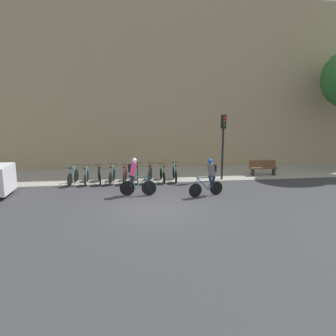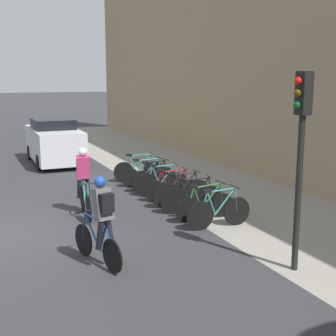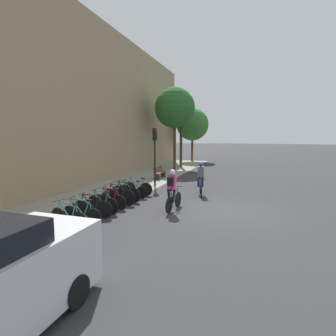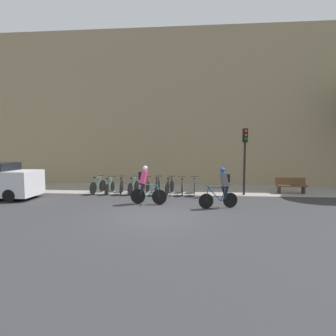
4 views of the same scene
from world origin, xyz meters
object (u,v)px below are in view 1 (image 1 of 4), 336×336
cyclist_grey (210,176)px  parked_bike_7 (163,174)px  parked_bike_4 (125,176)px  parked_bike_5 (138,175)px  traffic_light_pole (223,135)px  parked_bike_8 (175,174)px  parked_bike_2 (99,176)px  parked_bike_3 (112,176)px  cyclist_pink (134,176)px  parked_bike_6 (150,174)px  bench (263,167)px  parked_bike_0 (73,176)px  parked_bike_1 (86,177)px

cyclist_grey → parked_bike_7: 3.73m
parked_bike_4 → parked_bike_5: 0.69m
traffic_light_pole → parked_bike_8: bearing=-178.8°
parked_bike_2 → parked_bike_5: bearing=-0.0°
parked_bike_3 → cyclist_pink: bearing=-67.1°
parked_bike_6 → traffic_light_pole: traffic_light_pole is taller
parked_bike_4 → parked_bike_6: (1.38, 0.00, 0.03)m
bench → parked_bike_8: bearing=-171.9°
cyclist_grey → parked_bike_7: size_ratio=1.05×
parked_bike_3 → parked_bike_0: bearing=-180.0°
cyclist_pink → parked_bike_4: (-0.44, 2.68, -0.56)m
traffic_light_pole → bench: 3.54m
parked_bike_3 → parked_bike_5: size_ratio=0.94×
parked_bike_1 → parked_bike_8: (4.84, 0.00, 0.03)m
parked_bike_2 → parked_bike_7: 3.46m
cyclist_grey → bench: cyclist_grey is taller
parked_bike_1 → parked_bike_8: size_ratio=0.98×
parked_bike_2 → parked_bike_8: size_ratio=0.96×
parked_bike_2 → parked_bike_8: (4.15, -0.00, 0.01)m
parked_bike_6 → parked_bike_8: size_ratio=1.02×
parked_bike_5 → bench: 7.64m
parked_bike_1 → parked_bike_3: 1.38m
parked_bike_4 → cyclist_pink: bearing=-80.6°
parked_bike_2 → parked_bike_8: bearing=-0.0°
parked_bike_1 → traffic_light_pole: traffic_light_pole is taller
parked_bike_3 → parked_bike_4: bearing=-0.1°
cyclist_pink → parked_bike_1: (-2.52, 2.68, -0.56)m
parked_bike_0 → parked_bike_3: size_ratio=1.07×
parked_bike_7 → parked_bike_2: bearing=180.0°
parked_bike_1 → parked_bike_4: (2.07, 0.00, 0.00)m
parked_bike_2 → parked_bike_6: bearing=-0.0°
cyclist_pink → parked_bike_6: cyclist_pink is taller
parked_bike_6 → parked_bike_0: bearing=-180.0°
parked_bike_3 → parked_bike_8: size_ratio=0.95×
cyclist_pink → parked_bike_3: 2.96m
parked_bike_8 → parked_bike_6: bearing=-180.0°
parked_bike_6 → bench: parked_bike_6 is taller
parked_bike_1 → parked_bike_6: parked_bike_6 is taller
cyclist_pink → parked_bike_8: (2.32, 2.68, -0.53)m
parked_bike_0 → bench: bearing=4.1°
parked_bike_7 → traffic_light_pole: bearing=1.0°
parked_bike_7 → parked_bike_5: bearing=179.9°
parked_bike_4 → parked_bike_0: bearing=180.0°
parked_bike_3 → parked_bike_4: (0.69, -0.00, -0.02)m
parked_bike_0 → parked_bike_4: 2.77m
parked_bike_0 → parked_bike_1: parked_bike_0 is taller
parked_bike_8 → cyclist_grey: bearing=-70.0°
cyclist_pink → parked_bike_3: cyclist_pink is taller
cyclist_grey → parked_bike_4: bearing=140.9°
parked_bike_7 → parked_bike_8: (0.69, 0.00, 0.03)m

